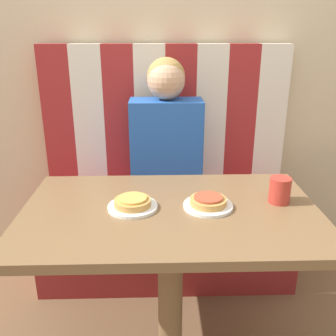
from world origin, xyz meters
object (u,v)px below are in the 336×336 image
pizza_right (208,201)px  drinking_cup (280,190)px  plate_left (133,207)px  person (166,130)px  pizza_left (132,202)px  plate_right (208,206)px

pizza_right → drinking_cup: size_ratio=1.37×
plate_left → pizza_right: bearing=-0.0°
person → drinking_cup: (0.42, -0.59, -0.09)m
person → pizza_right: bearing=-77.4°
person → pizza_right: 0.65m
pizza_left → pizza_right: bearing=0.0°
plate_right → plate_left: bearing=180.0°
person → drinking_cup: person is taller
pizza_right → plate_right: bearing=90.0°
person → drinking_cup: size_ratio=7.20×
plate_right → pizza_right: bearing=-90.0°
plate_left → drinking_cup: size_ratio=1.87×
plate_left → pizza_left: size_ratio=1.36×
plate_left → plate_right: (0.28, 0.00, 0.00)m
pizza_left → drinking_cup: bearing=3.8°
plate_right → drinking_cup: drinking_cup is taller
plate_left → plate_right: size_ratio=1.00×
plate_right → pizza_left: 0.28m
plate_right → drinking_cup: bearing=7.7°
person → pizza_left: size_ratio=5.24×
plate_right → pizza_right: pizza_right is taller
drinking_cup → pizza_left: bearing=-176.2°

